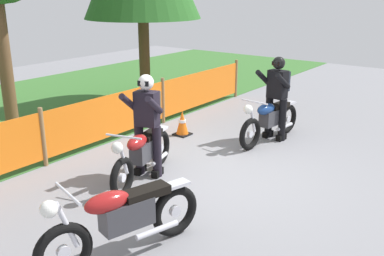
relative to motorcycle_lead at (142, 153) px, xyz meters
The scene contains 9 objects.
ground 1.36m from the motorcycle_lead, 39.23° to the right, with size 24.00×24.00×0.02m, color gray.
grass_verge 5.31m from the motorcycle_lead, 79.24° to the left, with size 24.00×6.88×0.01m, color #386B2D.
barrier_fence 2.02m from the motorcycle_lead, 60.71° to the left, with size 9.60×0.08×1.05m.
motorcycle_lead is the anchor object (origin of this frame).
motorcycle_trailing 3.01m from the motorcycle_lead, 14.70° to the right, with size 1.99×0.59×0.94m.
motorcycle_third 2.12m from the motorcycle_lead, 143.19° to the right, with size 2.05×0.81×0.99m.
rider_lead 0.54m from the motorcycle_lead, 16.47° to the left, with size 0.76×0.65×1.69m.
rider_trailing 3.26m from the motorcycle_lead, 14.06° to the right, with size 0.71×0.59×1.69m.
traffic_cone 2.34m from the motorcycle_lead, 22.21° to the left, with size 0.32×0.32×0.53m.
Camera 1 is at (-5.74, -3.74, 2.98)m, focal length 40.97 mm.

